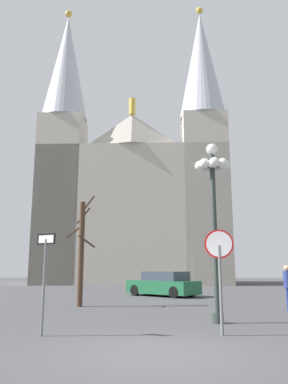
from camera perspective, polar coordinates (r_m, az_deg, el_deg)
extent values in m
plane|color=#424244|center=(8.05, 1.55, -23.01)|extent=(120.00, 120.00, 0.00)
cube|color=#BCB5A5|center=(43.43, -1.42, -4.06)|extent=(20.04, 11.87, 14.23)
pyramid|color=#BCB5A5|center=(40.88, -1.78, 9.23)|extent=(6.99, 2.09, 3.50)
cylinder|color=gold|center=(41.88, -1.76, 12.63)|extent=(0.70, 0.70, 1.80)
cube|color=#BCB5A5|center=(41.45, -12.35, -1.01)|extent=(4.63, 4.63, 17.72)
cone|color=#B7BAC1|center=(46.62, -11.52, 17.82)|extent=(5.03, 5.03, 12.87)
sphere|color=gold|center=(50.28, -11.18, 24.65)|extent=(0.80, 0.80, 0.80)
cube|color=#BCB5A5|center=(40.43, 9.18, -0.87)|extent=(4.63, 4.63, 17.72)
cone|color=#B7BAC1|center=(45.71, 8.55, 18.34)|extent=(5.03, 5.03, 12.87)
sphere|color=gold|center=(49.44, 8.29, 25.24)|extent=(0.80, 0.80, 0.80)
cylinder|color=slate|center=(10.12, 11.37, -14.09)|extent=(0.08, 0.08, 2.21)
cylinder|color=red|center=(10.13, 11.12, -7.63)|extent=(0.74, 0.16, 0.74)
cylinder|color=white|center=(10.10, 11.14, -7.62)|extent=(0.65, 0.11, 0.66)
cylinder|color=slate|center=(10.18, -14.75, -13.48)|extent=(0.07, 0.07, 2.37)
cube|color=black|center=(10.20, -14.41, -6.83)|extent=(0.54, 0.28, 0.28)
cube|color=white|center=(10.18, -14.44, -6.82)|extent=(0.44, 0.22, 0.20)
cylinder|color=#2D3833|center=(12.32, 10.52, -6.39)|extent=(0.16, 0.16, 5.30)
cylinder|color=#2D3833|center=(12.37, 10.96, -18.01)|extent=(0.36, 0.36, 0.30)
sphere|color=white|center=(12.87, 10.07, 6.29)|extent=(0.37, 0.37, 0.37)
sphere|color=white|center=(12.78, 11.96, 3.87)|extent=(0.33, 0.33, 0.33)
cylinder|color=#2D3833|center=(12.75, 11.06, 3.88)|extent=(0.05, 0.41, 0.05)
sphere|color=white|center=(13.03, 11.22, 3.54)|extent=(0.33, 0.33, 0.33)
cylinder|color=#2D3833|center=(12.87, 10.69, 3.71)|extent=(0.32, 0.32, 0.05)
sphere|color=white|center=(13.10, 9.89, 3.42)|extent=(0.33, 0.33, 0.33)
cylinder|color=#2D3833|center=(12.91, 10.02, 3.65)|extent=(0.41, 0.05, 0.05)
sphere|color=white|center=(12.95, 8.71, 3.55)|extent=(0.33, 0.33, 0.33)
cylinder|color=#2D3833|center=(12.83, 9.42, 3.72)|extent=(0.32, 0.32, 0.05)
sphere|color=white|center=(12.66, 8.33, 3.89)|extent=(0.33, 0.33, 0.33)
cylinder|color=#2D3833|center=(12.68, 9.24, 3.89)|extent=(0.05, 0.41, 0.05)
sphere|color=white|center=(12.40, 9.03, 4.24)|extent=(0.33, 0.33, 0.33)
cylinder|color=#2D3833|center=(12.55, 9.60, 4.06)|extent=(0.32, 0.32, 0.05)
sphere|color=white|center=(12.33, 10.43, 4.38)|extent=(0.33, 0.33, 0.33)
cylinder|color=#2D3833|center=(12.52, 10.29, 4.12)|extent=(0.41, 0.05, 0.05)
sphere|color=white|center=(12.49, 11.66, 4.22)|extent=(0.33, 0.33, 0.33)
cylinder|color=#2D3833|center=(12.60, 10.90, 4.05)|extent=(0.32, 0.32, 0.05)
cylinder|color=#473323|center=(17.44, -9.38, -8.96)|extent=(0.25, 0.25, 4.61)
cylinder|color=#473323|center=(17.89, -10.13, -5.63)|extent=(0.75, 0.76, 0.74)
cylinder|color=#473323|center=(17.97, -8.54, -2.02)|extent=(0.79, 0.37, 0.90)
cylinder|color=#473323|center=(17.11, -8.58, -7.29)|extent=(0.71, 0.66, 0.56)
cylinder|color=#473323|center=(17.86, -9.03, -3.50)|extent=(0.64, 0.09, 0.77)
cube|color=#1E5B38|center=(23.57, 2.80, -13.99)|extent=(4.52, 4.24, 0.76)
cube|color=#333D47|center=(23.41, 3.21, -12.42)|extent=(2.93, 2.84, 0.53)
cylinder|color=black|center=(23.96, -1.33, -14.46)|extent=(0.63, 0.58, 0.64)
cylinder|color=black|center=(25.16, 1.28, -14.31)|extent=(0.63, 0.58, 0.64)
cylinder|color=black|center=(22.01, 4.55, -14.71)|extent=(0.63, 0.58, 0.64)
cylinder|color=black|center=(23.31, 7.06, -14.47)|extent=(0.63, 0.58, 0.64)
cylinder|color=navy|center=(16.23, 20.69, -14.85)|extent=(0.12, 0.12, 0.87)
cylinder|color=navy|center=(16.26, 20.64, -12.16)|extent=(0.32, 0.32, 0.65)
sphere|color=tan|center=(16.25, 20.53, -10.60)|extent=(0.24, 0.24, 0.24)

